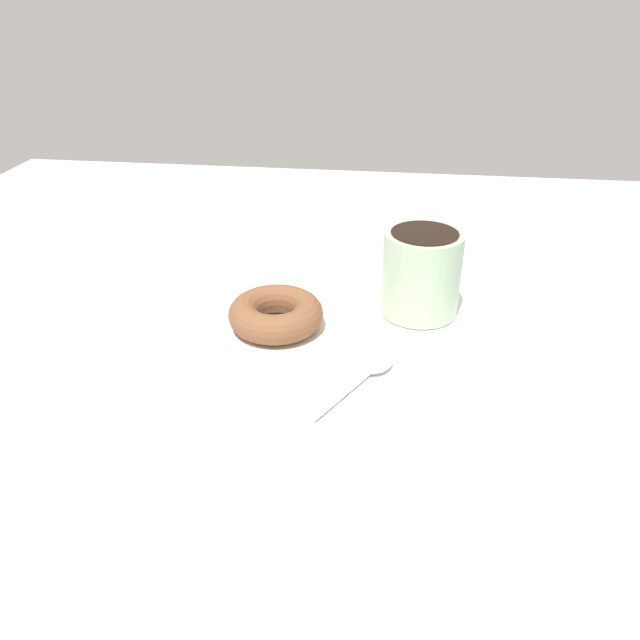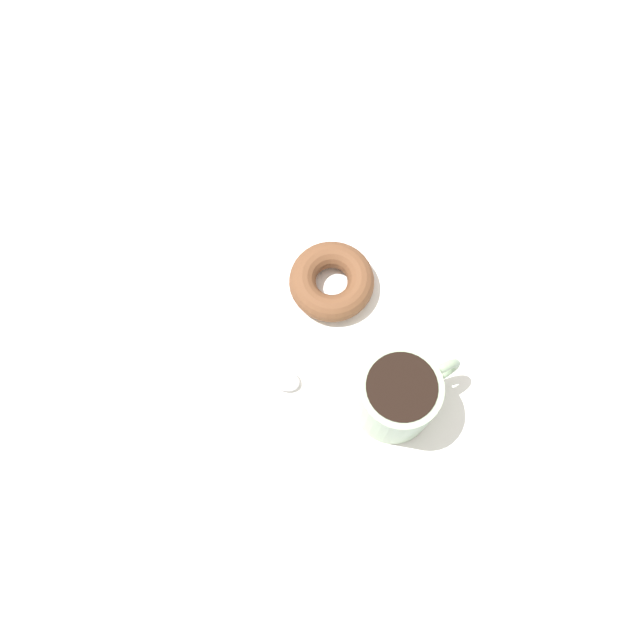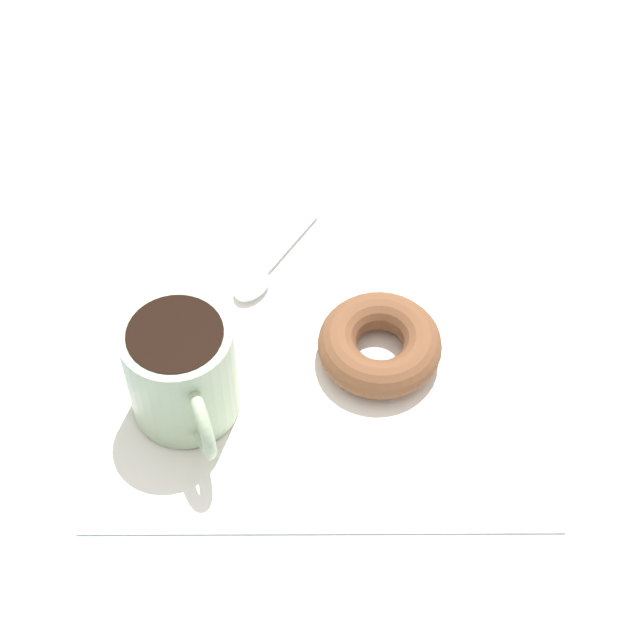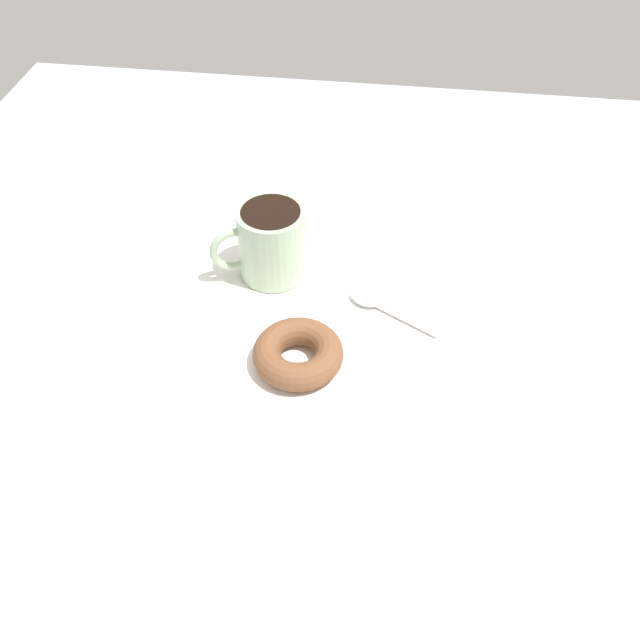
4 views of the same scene
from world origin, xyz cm
name	(u,v)px [view 3 (image 3 of 4)]	position (x,y,z in cm)	size (l,w,h in cm)	color
ground_plane	(344,320)	(0.00, 0.00, -1.00)	(120.00, 120.00, 2.00)	#99A8B7
napkin	(320,337)	(1.79, 2.66, 0.15)	(33.02, 33.02, 0.30)	white
coffee_cup	(182,371)	(11.04, 9.59, 4.74)	(7.81, 10.67, 8.62)	#9EB793
donut	(380,345)	(-2.77, 4.29, 1.77)	(9.30, 9.30, 2.93)	brown
spoon	(261,275)	(6.81, -2.78, 0.71)	(6.76, 10.48, 0.90)	silver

